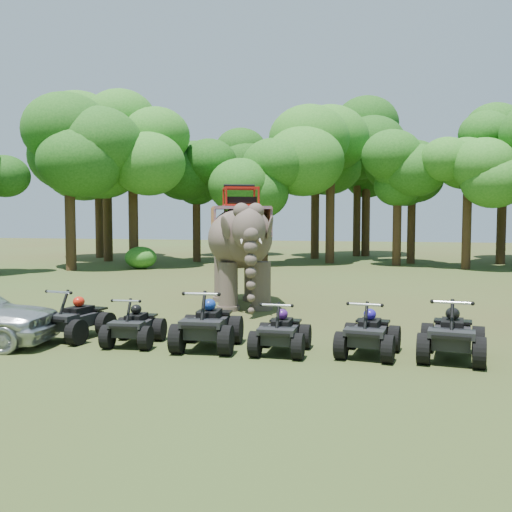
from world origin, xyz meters
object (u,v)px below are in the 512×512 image
object	(u,v)px
atv_2	(208,318)
elephant	(241,245)
atv_3	(281,326)
atv_1	(134,320)
atv_5	(452,328)
atv_0	(75,313)
atv_4	(369,327)

from	to	relation	value
atv_2	elephant	bearing A→B (deg)	93.10
atv_3	atv_1	bearing A→B (deg)	179.97
atv_1	atv_5	world-z (taller)	atv_5
atv_0	atv_5	bearing A→B (deg)	8.98
atv_1	atv_3	distance (m)	3.50
atv_1	atv_5	xyz separation A→B (m)	(7.11, 0.19, 0.10)
atv_2	atv_4	size ratio (longest dim) A/B	1.12
elephant	atv_2	world-z (taller)	elephant
elephant	atv_0	world-z (taller)	elephant
atv_0	atv_1	bearing A→B (deg)	0.74
atv_1	atv_0	bearing A→B (deg)	166.84
atv_5	atv_2	bearing A→B (deg)	-170.98
atv_0	atv_2	size ratio (longest dim) A/B	0.92
elephant	atv_2	size ratio (longest dim) A/B	2.63
atv_3	atv_4	bearing A→B (deg)	6.37
elephant	atv_0	xyz separation A→B (m)	(-2.66, -6.06, -1.41)
atv_1	atv_5	bearing A→B (deg)	-2.94
elephant	atv_2	bearing A→B (deg)	-103.28
atv_4	elephant	bearing A→B (deg)	133.18
atv_1	atv_2	world-z (taller)	atv_2
atv_0	atv_2	world-z (taller)	atv_2
elephant	atv_5	xyz separation A→B (m)	(6.15, -6.13, -1.37)
atv_2	atv_5	bearing A→B (deg)	-2.78
atv_0	atv_1	distance (m)	1.71
atv_5	atv_1	bearing A→B (deg)	-171.12
atv_0	atv_1	xyz separation A→B (m)	(1.69, -0.26, -0.06)
atv_0	atv_5	distance (m)	8.81
atv_0	atv_4	xyz separation A→B (m)	(7.09, -0.09, -0.02)
atv_0	atv_4	world-z (taller)	atv_0
atv_2	atv_3	bearing A→B (deg)	-6.41
atv_2	atv_0	bearing A→B (deg)	171.89
atv_1	atv_2	bearing A→B (deg)	-3.35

